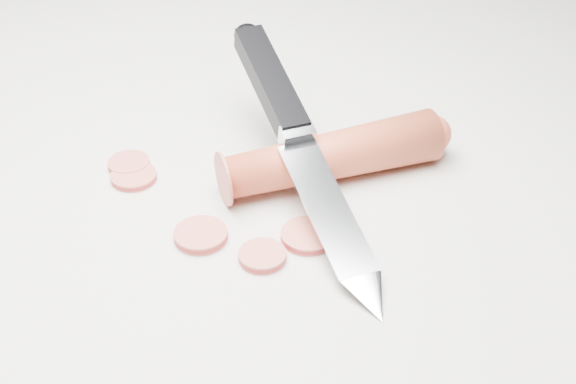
# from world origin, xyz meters

# --- Properties ---
(ground) EXTENTS (2.40, 2.40, 0.00)m
(ground) POSITION_xyz_m (0.00, 0.00, 0.00)
(ground) COLOR silver
(ground) RESTS_ON ground
(carrot) EXTENTS (0.16, 0.13, 0.04)m
(carrot) POSITION_xyz_m (0.08, 0.03, 0.02)
(carrot) COLOR #BE3C20
(carrot) RESTS_ON ground
(carrot_slice_0) EXTENTS (0.04, 0.04, 0.01)m
(carrot_slice_0) POSITION_xyz_m (0.01, -0.07, 0.00)
(carrot_slice_0) COLOR #CA5743
(carrot_slice_0) RESTS_ON ground
(carrot_slice_1) EXTENTS (0.04, 0.04, 0.01)m
(carrot_slice_1) POSITION_xyz_m (0.08, -0.05, 0.00)
(carrot_slice_1) COLOR #CA5743
(carrot_slice_1) RESTS_ON ground
(carrot_slice_2) EXTENTS (0.04, 0.04, 0.01)m
(carrot_slice_2) POSITION_xyz_m (-0.06, -0.02, 0.00)
(carrot_slice_2) COLOR #CA5743
(carrot_slice_2) RESTS_ON ground
(carrot_slice_3) EXTENTS (0.03, 0.03, 0.01)m
(carrot_slice_3) POSITION_xyz_m (-0.07, -0.00, 0.00)
(carrot_slice_3) COLOR #CA5743
(carrot_slice_3) RESTS_ON ground
(carrot_slice_4) EXTENTS (0.03, 0.03, 0.01)m
(carrot_slice_4) POSITION_xyz_m (0.06, -0.08, 0.00)
(carrot_slice_4) COLOR #CA5743
(carrot_slice_4) RESTS_ON ground
(kitchen_knife) EXTENTS (0.19, 0.24, 0.08)m
(kitchen_knife) POSITION_xyz_m (0.07, 0.00, 0.04)
(kitchen_knife) COLOR silver
(kitchen_knife) RESTS_ON ground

